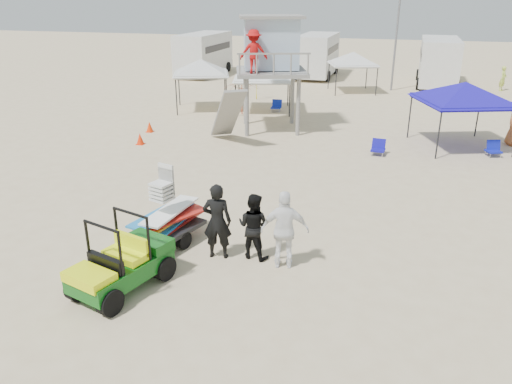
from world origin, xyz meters
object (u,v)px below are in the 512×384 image
(utility_cart, at_px, (119,258))
(man_left, at_px, (217,221))
(canopy_blue, at_px, (466,85))
(lifeguard_tower, at_px, (270,48))
(surf_trailer, at_px, (167,216))

(utility_cart, distance_m, man_left, 2.54)
(canopy_blue, bearing_deg, lifeguard_tower, 175.19)
(utility_cart, relative_size, canopy_blue, 0.57)
(utility_cart, xyz_separation_m, canopy_blue, (7.95, 14.09, 1.84))
(lifeguard_tower, bearing_deg, surf_trailer, -87.02)
(lifeguard_tower, bearing_deg, canopy_blue, -4.81)
(utility_cart, bearing_deg, lifeguard_tower, 92.50)
(utility_cart, distance_m, lifeguard_tower, 15.13)
(canopy_blue, bearing_deg, surf_trailer, -124.04)
(utility_cart, xyz_separation_m, man_left, (1.52, 2.03, 0.18))
(surf_trailer, distance_m, man_left, 1.56)
(man_left, height_order, lifeguard_tower, lifeguard_tower)
(surf_trailer, height_order, man_left, man_left)
(surf_trailer, distance_m, canopy_blue, 14.31)
(utility_cart, height_order, canopy_blue, canopy_blue)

